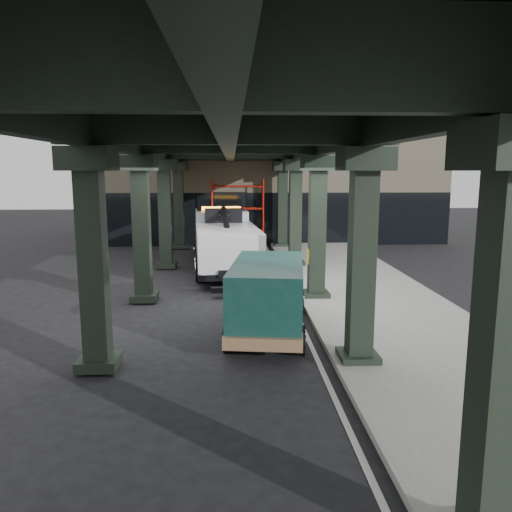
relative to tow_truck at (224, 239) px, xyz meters
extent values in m
plane|color=black|center=(0.70, -7.55, -1.42)|extent=(90.00, 90.00, 0.00)
cube|color=gray|center=(5.20, -5.55, -1.35)|extent=(5.00, 40.00, 0.15)
cube|color=silver|center=(2.40, -5.55, -1.42)|extent=(0.12, 38.00, 0.01)
cube|color=black|center=(3.30, -17.55, 1.08)|extent=(0.55, 0.55, 5.00)
cube|color=black|center=(3.30, -11.55, 1.08)|extent=(0.55, 0.55, 5.00)
cube|color=black|center=(3.30, -11.55, 3.33)|extent=(1.10, 1.10, 0.50)
cube|color=black|center=(3.30, -11.55, -1.24)|extent=(0.90, 0.90, 0.24)
cube|color=black|center=(3.30, -5.55, 1.08)|extent=(0.55, 0.55, 5.00)
cube|color=black|center=(3.30, -5.55, 3.33)|extent=(1.10, 1.10, 0.50)
cube|color=black|center=(3.30, -5.55, -1.24)|extent=(0.90, 0.90, 0.24)
cube|color=black|center=(3.30, 0.45, 1.08)|extent=(0.55, 0.55, 5.00)
cube|color=black|center=(3.30, 0.45, 3.33)|extent=(1.10, 1.10, 0.50)
cube|color=black|center=(3.30, 0.45, -1.24)|extent=(0.90, 0.90, 0.24)
cube|color=black|center=(3.30, 6.45, 1.08)|extent=(0.55, 0.55, 5.00)
cube|color=black|center=(3.30, 6.45, 3.33)|extent=(1.10, 1.10, 0.50)
cube|color=black|center=(3.30, 6.45, -1.24)|extent=(0.90, 0.90, 0.24)
cube|color=black|center=(-2.70, -11.55, 1.08)|extent=(0.55, 0.55, 5.00)
cube|color=black|center=(-2.70, -11.55, 3.33)|extent=(1.10, 1.10, 0.50)
cube|color=black|center=(-2.70, -11.55, -1.24)|extent=(0.90, 0.90, 0.24)
cube|color=black|center=(-2.70, -5.55, 1.08)|extent=(0.55, 0.55, 5.00)
cube|color=black|center=(-2.70, -5.55, 3.33)|extent=(1.10, 1.10, 0.50)
cube|color=black|center=(-2.70, -5.55, -1.24)|extent=(0.90, 0.90, 0.24)
cube|color=black|center=(-2.70, 0.45, 1.08)|extent=(0.55, 0.55, 5.00)
cube|color=black|center=(-2.70, 0.45, 3.33)|extent=(1.10, 1.10, 0.50)
cube|color=black|center=(-2.70, 0.45, -1.24)|extent=(0.90, 0.90, 0.24)
cube|color=black|center=(-2.70, 6.45, 1.08)|extent=(0.55, 0.55, 5.00)
cube|color=black|center=(-2.70, 6.45, 3.33)|extent=(1.10, 1.10, 0.50)
cube|color=black|center=(-2.70, 6.45, -1.24)|extent=(0.90, 0.90, 0.24)
cube|color=black|center=(3.30, -5.55, 4.13)|extent=(0.35, 32.00, 1.10)
cube|color=black|center=(-2.70, -5.55, 4.13)|extent=(0.35, 32.00, 1.10)
cube|color=black|center=(0.30, -5.55, 4.13)|extent=(0.35, 32.00, 1.10)
cube|color=black|center=(0.30, -5.55, 4.83)|extent=(7.40, 32.00, 0.30)
cube|color=#C6B793|center=(2.70, 12.45, 2.58)|extent=(22.00, 10.00, 8.00)
cylinder|color=red|center=(-0.80, 7.35, 0.58)|extent=(0.08, 0.08, 4.00)
cylinder|color=red|center=(-0.80, 6.55, 0.58)|extent=(0.08, 0.08, 4.00)
cylinder|color=red|center=(2.20, 7.35, 0.58)|extent=(0.08, 0.08, 4.00)
cylinder|color=red|center=(2.20, 6.55, 0.58)|extent=(0.08, 0.08, 4.00)
cylinder|color=red|center=(0.70, 7.35, -0.42)|extent=(3.00, 0.08, 0.08)
cylinder|color=red|center=(0.70, 7.35, 0.88)|extent=(3.00, 0.08, 0.08)
cylinder|color=red|center=(0.70, 7.35, 2.18)|extent=(3.00, 0.08, 0.08)
cube|color=black|center=(0.05, -0.55, -0.69)|extent=(1.71, 7.96, 0.26)
cube|color=silver|center=(-0.18, 2.13, 0.21)|extent=(2.68, 2.73, 1.90)
cube|color=silver|center=(-0.27, 3.23, -0.32)|extent=(2.53, 0.94, 0.95)
cube|color=black|center=(-0.20, 2.39, 0.74)|extent=(2.42, 1.56, 0.90)
cube|color=silver|center=(0.15, -1.75, 0.00)|extent=(2.96, 5.46, 1.47)
cube|color=orange|center=(-0.16, 1.92, 1.26)|extent=(1.91, 0.45, 0.17)
cube|color=black|center=(-0.03, 0.35, 1.05)|extent=(1.73, 0.77, 0.63)
cylinder|color=black|center=(0.13, -1.54, 0.79)|extent=(0.56, 3.69, 1.41)
cube|color=black|center=(0.37, -4.43, -1.05)|extent=(0.44, 1.50, 0.19)
cube|color=black|center=(0.43, -5.16, -1.11)|extent=(1.70, 0.40, 0.19)
cylinder|color=black|center=(-1.36, 2.35, -0.84)|extent=(0.46, 1.19, 1.16)
cylinder|color=silver|center=(-1.36, 2.35, -0.84)|extent=(0.46, 0.67, 0.64)
cylinder|color=black|center=(0.95, 2.54, -0.84)|extent=(0.46, 1.19, 1.16)
cylinder|color=silver|center=(0.95, 2.54, -0.84)|extent=(0.46, 0.67, 0.64)
cylinder|color=black|center=(-1.07, -1.12, -0.84)|extent=(0.46, 1.19, 1.16)
cylinder|color=silver|center=(-1.07, -1.12, -0.84)|extent=(0.46, 0.67, 0.64)
cylinder|color=black|center=(1.24, -0.92, -0.84)|extent=(0.46, 1.19, 1.16)
cylinder|color=silver|center=(1.24, -0.92, -0.84)|extent=(0.46, 0.67, 0.64)
cylinder|color=black|center=(-0.95, -2.48, -0.84)|extent=(0.46, 1.19, 1.16)
cylinder|color=silver|center=(-0.95, -2.48, -0.84)|extent=(0.46, 0.67, 0.64)
cylinder|color=black|center=(1.36, -2.29, -0.84)|extent=(0.46, 1.19, 1.16)
cylinder|color=silver|center=(1.36, -2.29, -0.84)|extent=(0.46, 0.67, 0.64)
cube|color=#103934|center=(1.64, -6.97, -0.58)|extent=(1.93, 1.20, 0.80)
cube|color=#103934|center=(1.33, -9.38, -0.23)|extent=(2.36, 4.19, 1.73)
cube|color=#96704C|center=(1.37, -9.03, -0.94)|extent=(2.52, 5.16, 0.31)
cube|color=black|center=(1.60, -7.32, 0.13)|extent=(1.76, 0.60, 0.74)
cube|color=black|center=(1.36, -9.11, 0.21)|extent=(2.28, 3.40, 0.49)
cube|color=silver|center=(1.70, -6.50, -0.94)|extent=(1.77, 0.34, 0.27)
cylinder|color=black|center=(0.76, -6.89, -1.05)|extent=(0.34, 0.77, 0.74)
cylinder|color=silver|center=(0.76, -6.89, -1.05)|extent=(0.33, 0.44, 0.41)
cylinder|color=black|center=(2.51, -7.12, -1.05)|extent=(0.34, 0.77, 0.74)
cylinder|color=silver|center=(2.51, -7.12, -1.05)|extent=(0.33, 0.44, 0.41)
cylinder|color=black|center=(0.28, -10.58, -1.05)|extent=(0.34, 0.77, 0.74)
cylinder|color=silver|center=(0.28, -10.58, -1.05)|extent=(0.33, 0.44, 0.41)
cylinder|color=black|center=(2.03, -10.81, -1.05)|extent=(0.34, 0.77, 0.74)
cylinder|color=silver|center=(2.03, -10.81, -1.05)|extent=(0.33, 0.44, 0.41)
camera|label=1|loc=(0.38, -22.54, 3.08)|focal=35.00mm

